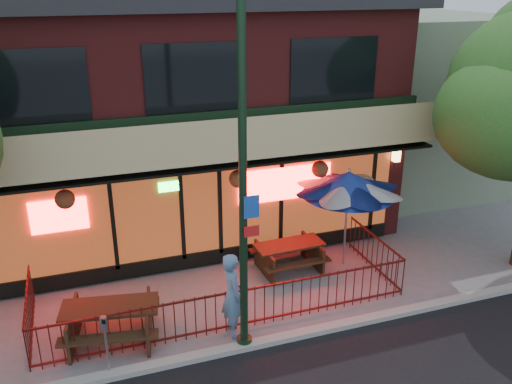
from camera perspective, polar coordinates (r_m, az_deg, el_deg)
ground at (r=12.08m, az=-1.84°, el=-14.76°), size 80.00×80.00×0.00m
curb at (r=11.67m, az=-1.08°, el=-15.90°), size 80.00×0.25×0.12m
restaurant_building at (r=16.95m, az=-9.38°, el=10.96°), size 12.96×9.49×8.05m
neighbor_building at (r=21.15m, az=15.56°, el=9.43°), size 6.00×7.00×6.00m
patio_fence at (r=12.13m, az=-2.60°, el=-11.02°), size 8.44×2.62×1.00m
street_light at (r=10.18m, az=-1.35°, el=-1.63°), size 0.43×0.32×7.00m
picnic_table_left at (r=12.00m, az=-15.05°, el=-12.66°), size 2.23×1.86×0.85m
picnic_table_right at (r=14.22m, az=3.49°, el=-6.39°), size 1.84×1.44×0.76m
patio_umbrella at (r=13.94m, az=9.70°, el=0.90°), size 2.37×2.37×2.71m
pedestrian at (r=11.60m, az=-2.49°, el=-10.75°), size 0.49×0.72×1.92m
parking_meter_near at (r=10.89m, az=-15.58°, el=-14.42°), size 0.15×0.14×1.33m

